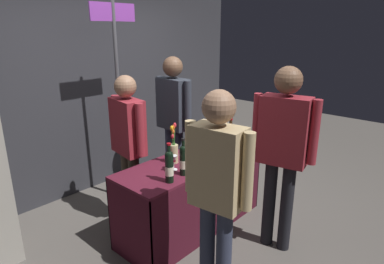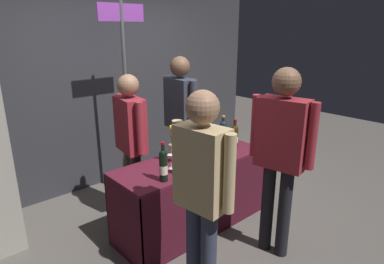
{
  "view_description": "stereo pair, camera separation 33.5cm",
  "coord_description": "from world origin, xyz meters",
  "views": [
    {
      "loc": [
        -2.37,
        -2.15,
        2.09
      ],
      "look_at": [
        0.0,
        0.0,
        1.09
      ],
      "focal_mm": 31.02,
      "sensor_mm": 36.0,
      "label": 1
    },
    {
      "loc": [
        -2.13,
        -2.38,
        2.09
      ],
      "look_at": [
        0.0,
        0.0,
        1.09
      ],
      "focal_mm": 31.02,
      "sensor_mm": 36.0,
      "label": 2
    }
  ],
  "objects": [
    {
      "name": "ground_plane",
      "position": [
        0.0,
        0.0,
        0.0
      ],
      "size": [
        12.0,
        12.0,
        0.0
      ],
      "primitive_type": "plane",
      "color": "#514C47"
    },
    {
      "name": "back_partition",
      "position": [
        0.0,
        1.71,
        1.51
      ],
      "size": [
        5.17,
        0.12,
        3.01
      ],
      "primitive_type": "cube",
      "color": "#2D2D33",
      "rests_on": "ground_plane"
    },
    {
      "name": "tasting_table",
      "position": [
        0.0,
        0.0,
        0.53
      ],
      "size": [
        1.69,
        0.62,
        0.79
      ],
      "color": "#4C1423",
      "rests_on": "ground_plane"
    },
    {
      "name": "featured_wine_bottle",
      "position": [
        0.1,
        -0.16,
        0.92
      ],
      "size": [
        0.07,
        0.07,
        0.32
      ],
      "color": "#38230F",
      "rests_on": "tasting_table"
    },
    {
      "name": "display_bottle_0",
      "position": [
        -0.33,
        -0.19,
        0.94
      ],
      "size": [
        0.07,
        0.07,
        0.35
      ],
      "color": "black",
      "rests_on": "tasting_table"
    },
    {
      "name": "display_bottle_1",
      "position": [
        -0.52,
        -0.2,
        0.94
      ],
      "size": [
        0.08,
        0.08,
        0.36
      ],
      "color": "black",
      "rests_on": "tasting_table"
    },
    {
      "name": "display_bottle_2",
      "position": [
        0.58,
        0.1,
        0.94
      ],
      "size": [
        0.08,
        0.08,
        0.35
      ],
      "color": "#192333",
      "rests_on": "tasting_table"
    },
    {
      "name": "display_bottle_3",
      "position": [
        0.62,
        -0.04,
        0.92
      ],
      "size": [
        0.08,
        0.08,
        0.32
      ],
      "color": "#38230F",
      "rests_on": "tasting_table"
    },
    {
      "name": "wine_glass_near_vendor",
      "position": [
        -0.31,
        -0.04,
        0.89
      ],
      "size": [
        0.07,
        0.07,
        0.15
      ],
      "color": "silver",
      "rests_on": "tasting_table"
    },
    {
      "name": "wine_glass_mid",
      "position": [
        0.12,
        0.09,
        0.89
      ],
      "size": [
        0.07,
        0.07,
        0.14
      ],
      "color": "silver",
      "rests_on": "tasting_table"
    },
    {
      "name": "wine_glass_near_taster",
      "position": [
        0.49,
        -0.14,
        0.88
      ],
      "size": [
        0.07,
        0.07,
        0.14
      ],
      "color": "silver",
      "rests_on": "tasting_table"
    },
    {
      "name": "flower_vase",
      "position": [
        -0.18,
        0.08,
        0.93
      ],
      "size": [
        0.1,
        0.09,
        0.42
      ],
      "color": "tan",
      "rests_on": "tasting_table"
    },
    {
      "name": "brochure_stand",
      "position": [
        0.23,
        -0.15,
        0.87
      ],
      "size": [
        0.15,
        0.08,
        0.18
      ],
      "primitive_type": "cube",
      "rotation": [
        -0.05,
        0.0,
        3.57
      ],
      "color": "silver",
      "rests_on": "tasting_table"
    },
    {
      "name": "vendor_presenter",
      "position": [
        0.45,
        0.71,
        1.08
      ],
      "size": [
        0.24,
        0.6,
        1.77
      ],
      "rotation": [
        0.0,
        0.0,
        -1.64
      ],
      "color": "#2D3347",
      "rests_on": "ground_plane"
    },
    {
      "name": "vendor_assistant",
      "position": [
        -0.37,
        0.57,
        0.99
      ],
      "size": [
        0.27,
        0.58,
        1.65
      ],
      "rotation": [
        0.0,
        0.0,
        -1.73
      ],
      "color": "#4C4233",
      "rests_on": "ground_plane"
    },
    {
      "name": "taster_foreground_right",
      "position": [
        -0.65,
        -0.83,
        1.02
      ],
      "size": [
        0.25,
        0.55,
        1.71
      ],
      "rotation": [
        0.0,
        0.0,
        1.68
      ],
      "color": "#2D3347",
      "rests_on": "ground_plane"
    },
    {
      "name": "taster_foreground_left",
      "position": [
        0.3,
        -0.85,
        1.09
      ],
      "size": [
        0.29,
        0.6,
        1.78
      ],
      "rotation": [
        0.0,
        0.0,
        1.76
      ],
      "color": "black",
      "rests_on": "ground_plane"
    },
    {
      "name": "booth_signpost",
      "position": [
        -0.11,
        1.07,
        1.49
      ],
      "size": [
        0.58,
        0.04,
        2.38
      ],
      "color": "#47474C",
      "rests_on": "ground_plane"
    }
  ]
}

